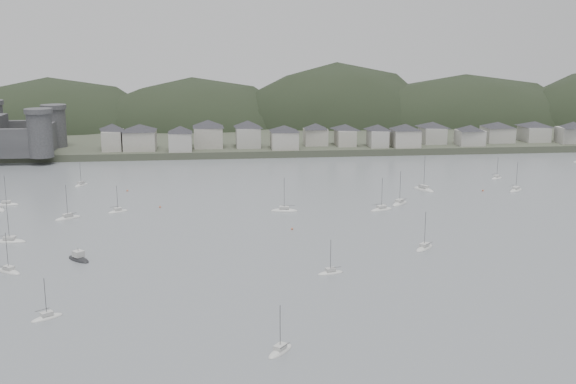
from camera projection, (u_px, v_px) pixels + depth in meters
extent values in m
plane|color=slate|center=(331.00, 304.00, 135.86)|extent=(900.00, 900.00, 0.00)
cube|color=#383D2D|center=(247.00, 121.00, 421.71)|extent=(900.00, 250.00, 3.00)
ellipsoid|color=black|center=(53.00, 149.00, 389.69)|extent=(138.98, 92.48, 81.13)
ellipsoid|color=black|center=(194.00, 147.00, 399.17)|extent=(132.08, 90.41, 79.74)
ellipsoid|color=black|center=(336.00, 149.00, 408.94)|extent=(133.88, 88.37, 101.41)
ellipsoid|color=black|center=(462.00, 144.00, 411.82)|extent=(165.81, 81.78, 82.55)
cylinder|color=#39393B|center=(40.00, 135.00, 284.19)|extent=(10.00, 10.00, 18.00)
cylinder|color=#39393B|center=(55.00, 128.00, 311.46)|extent=(10.00, 10.00, 17.00)
cube|color=#39393B|center=(48.00, 138.00, 298.42)|extent=(3.50, 30.00, 12.00)
cube|color=#A2A094|center=(113.00, 140.00, 303.66)|extent=(8.34, 12.91, 8.59)
pyramid|color=#25252A|center=(112.00, 127.00, 302.41)|extent=(15.78, 15.78, 3.01)
cube|color=#A2A094|center=(140.00, 140.00, 304.35)|extent=(13.68, 13.35, 8.36)
pyramid|color=#25252A|center=(140.00, 127.00, 303.13)|extent=(20.07, 20.07, 2.93)
cube|color=#AEADA4|center=(180.00, 142.00, 301.18)|extent=(9.78, 10.20, 8.08)
pyramid|color=#25252A|center=(180.00, 129.00, 300.00)|extent=(14.83, 14.83, 2.83)
cube|color=#A2A094|center=(208.00, 137.00, 311.74)|extent=(12.59, 13.33, 9.09)
pyramid|color=#25252A|center=(208.00, 123.00, 310.41)|extent=(19.24, 19.24, 3.18)
cube|color=#AEADA4|center=(248.00, 137.00, 312.21)|extent=(10.74, 12.17, 8.87)
pyramid|color=#25252A|center=(248.00, 124.00, 310.92)|extent=(17.01, 17.01, 3.10)
cube|color=#A2A094|center=(284.00, 140.00, 307.69)|extent=(11.63, 12.09, 7.69)
pyramid|color=#25252A|center=(284.00, 128.00, 306.56)|extent=(17.61, 17.61, 2.69)
cube|color=#A2A094|center=(315.00, 137.00, 317.80)|extent=(10.37, 9.35, 7.44)
pyramid|color=#25252A|center=(316.00, 126.00, 316.72)|extent=(14.65, 14.65, 2.60)
cube|color=#A2A094|center=(345.00, 137.00, 316.97)|extent=(8.24, 12.20, 7.22)
pyramid|color=#25252A|center=(345.00, 127.00, 315.91)|extent=(15.17, 15.17, 2.53)
cube|color=#AEADA4|center=(378.00, 138.00, 313.38)|extent=(8.06, 10.91, 7.46)
pyramid|color=#25252A|center=(378.00, 127.00, 312.29)|extent=(14.08, 14.08, 2.61)
cube|color=#A2A094|center=(405.00, 138.00, 313.26)|extent=(11.73, 11.78, 7.66)
pyramid|color=#25252A|center=(406.00, 127.00, 312.14)|extent=(17.46, 17.46, 2.68)
cube|color=#AEADA4|center=(432.00, 135.00, 324.59)|extent=(10.19, 13.02, 7.33)
pyramid|color=#25252A|center=(433.00, 124.00, 323.52)|extent=(17.23, 17.23, 2.57)
cube|color=#AEADA4|center=(470.00, 138.00, 317.70)|extent=(11.70, 9.81, 6.88)
pyramid|color=#25252A|center=(470.00, 128.00, 316.69)|extent=(15.97, 15.97, 2.41)
cube|color=#AEADA4|center=(497.00, 134.00, 328.11)|extent=(12.83, 12.48, 7.00)
pyramid|color=#25252A|center=(498.00, 124.00, 327.09)|extent=(18.79, 18.79, 2.45)
cube|color=#AEADA4|center=(534.00, 134.00, 330.63)|extent=(11.07, 13.50, 6.97)
pyramid|color=#25252A|center=(535.00, 124.00, 329.61)|extent=(18.25, 18.25, 2.44)
cube|color=#AEADA4|center=(572.00, 135.00, 324.80)|extent=(13.75, 9.12, 7.34)
pyramid|color=#25252A|center=(573.00, 124.00, 323.73)|extent=(16.97, 16.97, 2.57)
ellipsoid|color=silver|center=(7.00, 205.00, 216.51)|extent=(7.39, 2.38, 1.48)
cube|color=#B8B8B4|center=(6.00, 202.00, 216.28)|extent=(2.59, 1.63, 0.70)
cylinder|color=#3F3F42|center=(5.00, 190.00, 215.47)|extent=(0.12, 0.12, 9.24)
cylinder|color=#3F3F42|center=(2.00, 200.00, 216.01)|extent=(3.33, 0.11, 0.10)
ellipsoid|color=silver|center=(330.00, 273.00, 153.50)|extent=(6.36, 3.41, 1.21)
cube|color=#B8B8B4|center=(330.00, 270.00, 153.30)|extent=(2.39, 1.83, 0.70)
cylinder|color=#3F3F42|center=(331.00, 256.00, 152.64)|extent=(0.12, 0.12, 7.59)
cylinder|color=#3F3F42|center=(335.00, 267.00, 153.03)|extent=(2.67, 0.78, 0.10)
ellipsoid|color=silver|center=(424.00, 249.00, 171.67)|extent=(6.82, 6.89, 1.47)
cube|color=#B8B8B4|center=(424.00, 245.00, 171.45)|extent=(2.95, 2.97, 0.70)
cylinder|color=#3F3F42|center=(425.00, 230.00, 170.65)|extent=(0.12, 0.12, 9.18)
cylinder|color=#3F3F42|center=(429.00, 243.00, 170.52)|extent=(2.38, 2.43, 0.10)
ellipsoid|color=silver|center=(284.00, 211.00, 208.83)|extent=(8.44, 3.87, 1.63)
cube|color=#B8B8B4|center=(284.00, 208.00, 208.59)|extent=(3.09, 2.22, 0.70)
cylinder|color=#3F3F42|center=(284.00, 194.00, 207.70)|extent=(0.12, 0.12, 10.16)
cylinder|color=#3F3F42|center=(289.00, 205.00, 208.86)|extent=(3.63, 0.68, 0.10)
ellipsoid|color=silver|center=(400.00, 204.00, 217.85)|extent=(7.53, 7.86, 1.65)
cube|color=#B8B8B4|center=(400.00, 200.00, 217.61)|extent=(3.29, 3.35, 0.70)
cylinder|color=#3F3F42|center=(400.00, 187.00, 216.70)|extent=(0.12, 0.12, 10.32)
cylinder|color=#3F3F42|center=(404.00, 199.00, 216.54)|extent=(2.59, 2.80, 0.10)
ellipsoid|color=silver|center=(424.00, 190.00, 238.03)|extent=(6.93, 9.60, 1.86)
cube|color=#B8B8B4|center=(424.00, 186.00, 237.77)|extent=(3.31, 3.83, 0.70)
cylinder|color=#3F3F42|center=(424.00, 173.00, 236.74)|extent=(0.12, 0.12, 11.60)
cylinder|color=#3F3F42|center=(423.00, 186.00, 236.12)|extent=(2.02, 3.75, 0.10)
ellipsoid|color=silver|center=(381.00, 210.00, 210.18)|extent=(8.19, 5.45, 1.57)
cube|color=#B8B8B4|center=(382.00, 207.00, 209.95)|extent=(3.21, 2.68, 0.70)
cylinder|color=#3F3F42|center=(382.00, 194.00, 209.09)|extent=(0.12, 0.12, 9.80)
cylinder|color=#3F3F42|center=(377.00, 204.00, 210.24)|extent=(3.27, 1.51, 0.10)
ellipsoid|color=silver|center=(497.00, 178.00, 257.59)|extent=(6.19, 5.31, 1.25)
cube|color=#B8B8B4|center=(497.00, 176.00, 257.39)|extent=(2.57, 2.40, 0.70)
cylinder|color=#3F3F42|center=(497.00, 168.00, 256.71)|extent=(0.12, 0.12, 7.78)
cylinder|color=#3F3F42|center=(494.00, 174.00, 257.82)|extent=(2.31, 1.75, 0.10)
ellipsoid|color=silver|center=(9.00, 272.00, 154.44)|extent=(7.04, 6.15, 1.42)
cube|color=#B8B8B4|center=(8.00, 268.00, 154.22)|extent=(2.93, 2.76, 0.70)
cylinder|color=#3F3F42|center=(7.00, 252.00, 153.44)|extent=(0.12, 0.12, 8.91)
cylinder|color=#3F3F42|center=(3.00, 267.00, 153.23)|extent=(2.60, 2.03, 0.10)
ellipsoid|color=silver|center=(516.00, 191.00, 236.86)|extent=(7.47, 6.99, 1.55)
cube|color=#B8B8B4|center=(516.00, 188.00, 236.63)|extent=(3.17, 3.08, 0.70)
cylinder|color=#3F3F42|center=(517.00, 176.00, 235.78)|extent=(0.12, 0.12, 9.70)
cylinder|color=#3F3F42|center=(512.00, 186.00, 237.29)|extent=(2.69, 2.38, 0.10)
ellipsoid|color=silver|center=(118.00, 212.00, 207.88)|extent=(6.46, 5.04, 1.27)
cube|color=#B8B8B4|center=(118.00, 209.00, 207.68)|extent=(2.62, 2.35, 0.70)
cylinder|color=#3F3F42|center=(117.00, 199.00, 206.99)|extent=(0.12, 0.12, 7.92)
cylinder|color=#3F3F42|center=(115.00, 207.00, 208.03)|extent=(2.48, 1.58, 0.10)
ellipsoid|color=silver|center=(81.00, 185.00, 245.43)|extent=(5.03, 7.00, 1.35)
cube|color=#B8B8B4|center=(81.00, 183.00, 245.22)|extent=(2.41, 2.79, 0.70)
cylinder|color=#3F3F42|center=(80.00, 173.00, 244.48)|extent=(0.12, 0.12, 8.45)
cylinder|color=#3F3F42|center=(82.00, 182.00, 244.11)|extent=(1.49, 2.75, 0.10)
ellipsoid|color=silver|center=(47.00, 318.00, 128.91)|extent=(6.11, 5.26, 1.23)
cube|color=#B8B8B4|center=(47.00, 314.00, 128.71)|extent=(2.54, 2.37, 0.70)
cylinder|color=#3F3F42|center=(45.00, 298.00, 128.04)|extent=(0.12, 0.12, 7.69)
cylinder|color=#3F3F42|center=(42.00, 310.00, 129.14)|extent=(2.28, 1.74, 0.10)
ellipsoid|color=silver|center=(10.00, 242.00, 177.18)|extent=(8.56, 3.49, 1.67)
cube|color=#B8B8B4|center=(9.00, 238.00, 176.94)|extent=(3.09, 2.12, 0.70)
cylinder|color=#3F3F42|center=(8.00, 222.00, 176.02)|extent=(0.12, 0.12, 10.42)
cylinder|color=#3F3F42|center=(3.00, 236.00, 176.51)|extent=(3.74, 0.48, 0.10)
ellipsoid|color=silver|center=(68.00, 219.00, 200.22)|extent=(7.80, 6.64, 1.57)
cube|color=#B8B8B4|center=(68.00, 215.00, 199.98)|extent=(3.23, 3.01, 0.70)
cylinder|color=#3F3F42|center=(67.00, 202.00, 199.12)|extent=(0.12, 0.12, 9.79)
cylinder|color=#3F3F42|center=(71.00, 214.00, 199.18)|extent=(2.90, 2.16, 0.10)
ellipsoid|color=silver|center=(280.00, 352.00, 115.12)|extent=(5.65, 6.37, 1.30)
cube|color=#B8B8B4|center=(280.00, 346.00, 114.92)|extent=(2.53, 2.66, 0.70)
cylinder|color=#3F3F42|center=(280.00, 328.00, 114.21)|extent=(0.12, 0.12, 8.10)
cylinder|color=#3F3F42|center=(285.00, 346.00, 113.99)|extent=(1.89, 2.35, 0.10)
ellipsoid|color=black|center=(79.00, 260.00, 162.99)|extent=(7.07, 7.51, 1.67)
cube|color=#B8B8B4|center=(78.00, 254.00, 162.66)|extent=(3.10, 3.12, 1.40)
cylinder|color=#3F3F42|center=(78.00, 250.00, 162.47)|extent=(0.10, 0.10, 1.20)
sphere|color=#B85D3D|center=(483.00, 191.00, 236.46)|extent=(0.70, 0.70, 0.70)
sphere|color=#B85D3D|center=(292.00, 229.00, 188.96)|extent=(0.70, 0.70, 0.70)
sphere|color=#B85D3D|center=(160.00, 207.00, 213.45)|extent=(0.70, 0.70, 0.70)
sphere|color=#B85D3D|center=(127.00, 191.00, 236.27)|extent=(0.70, 0.70, 0.70)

